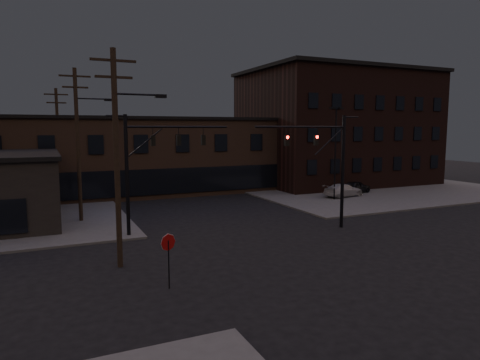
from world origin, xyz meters
The scene contains 15 objects.
ground centered at (0.00, 0.00, 0.00)m, with size 140.00×140.00×0.00m, color black.
sidewalk_ne centered at (22.00, 22.00, 0.07)m, with size 30.00×30.00×0.15m, color #474744.
building_row centered at (0.00, 28.00, 4.00)m, with size 40.00×12.00×8.00m, color brown.
building_right centered at (22.00, 26.00, 7.00)m, with size 22.00×16.00×14.00m, color black.
traffic_signal_near centered at (5.36, 4.50, 4.93)m, with size 7.12×0.24×8.00m.
traffic_signal_far centered at (-6.72, 8.00, 5.01)m, with size 7.12×0.24×8.00m.
stop_sign centered at (-8.00, -1.99, 1.84)m, with size 0.72×0.33×2.48m.
utility_pole_near centered at (-9.43, 2.00, 5.87)m, with size 3.70×0.28×11.00m.
utility_pole_mid centered at (-10.44, 14.00, 6.13)m, with size 3.70×0.28×11.50m.
utility_pole_far centered at (-11.50, 26.00, 5.78)m, with size 2.20×0.28×11.00m.
lot_light_a centered at (13.00, 14.00, 5.51)m, with size 1.50×0.28×9.14m.
lot_light_b centered at (19.00, 19.00, 5.51)m, with size 1.50×0.28×9.14m.
parked_car_lot_a centered at (17.68, 16.41, 0.82)m, with size 1.59×3.94×1.34m, color black.
parked_car_lot_b centered at (14.94, 15.03, 0.81)m, with size 1.84×4.53×1.31m, color #B5B6B8.
car_crossing centered at (-0.74, 24.41, 0.77)m, with size 1.63×4.69×1.54m, color black.
Camera 1 is at (-12.75, -20.02, 7.10)m, focal length 32.00 mm.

